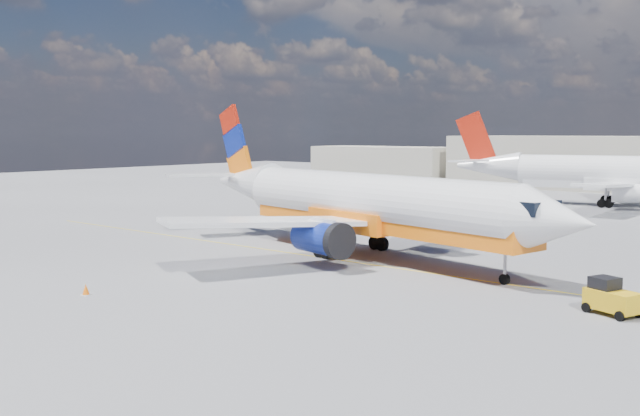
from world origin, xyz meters
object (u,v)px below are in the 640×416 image
Objects in this scene: second_jet at (618,174)px; traffic_cone at (86,290)px; main_jet at (362,203)px; gse_tug at (611,297)px.

traffic_cone is (-7.22, -65.20, -3.46)m from second_jet.
main_jet is at bearing -108.19° from second_jet.
second_jet reaches higher than gse_tug.
traffic_cone is at bearing -90.40° from main_jet.
second_jet is at bearing 97.88° from main_jet.
main_jet is 19.81m from traffic_cone.
second_jet is 13.56× the size of gse_tug.
gse_tug is (15.53, -51.62, -2.93)m from second_jet.
main_jet is at bearing 77.86° from traffic_cone.
gse_tug is at bearing -87.58° from second_jet.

